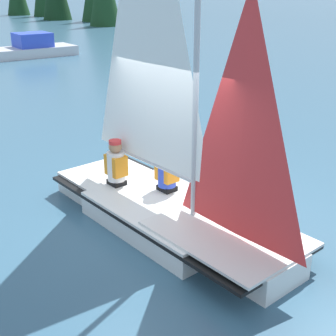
{
  "coord_description": "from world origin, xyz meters",
  "views": [
    {
      "loc": [
        5.12,
        -4.11,
        3.59
      ],
      "look_at": [
        0.0,
        0.0,
        0.98
      ],
      "focal_mm": 50.0,
      "sensor_mm": 36.0,
      "label": 1
    }
  ],
  "objects_px": {
    "sailor_helm": "(167,176)",
    "motorboat_distant": "(28,49)",
    "sailor_crew": "(116,170)",
    "sailboat_main": "(168,181)"
  },
  "relations": [
    {
      "from": "sailor_crew",
      "to": "sailor_helm",
      "type": "bearing_deg",
      "value": 33.75
    },
    {
      "from": "sailor_helm",
      "to": "sailboat_main",
      "type": "bearing_deg",
      "value": -39.05
    },
    {
      "from": "sailboat_main",
      "to": "sailor_crew",
      "type": "relative_size",
      "value": 4.97
    },
    {
      "from": "sailor_helm",
      "to": "motorboat_distant",
      "type": "distance_m",
      "value": 18.93
    },
    {
      "from": "sailboat_main",
      "to": "motorboat_distant",
      "type": "height_order",
      "value": "sailboat_main"
    },
    {
      "from": "sailboat_main",
      "to": "sailor_crew",
      "type": "bearing_deg",
      "value": -171.11
    },
    {
      "from": "sailboat_main",
      "to": "motorboat_distant",
      "type": "bearing_deg",
      "value": 161.39
    },
    {
      "from": "sailor_crew",
      "to": "sailboat_main",
      "type": "bearing_deg",
      "value": 8.89
    },
    {
      "from": "motorboat_distant",
      "to": "sailboat_main",
      "type": "bearing_deg",
      "value": -104.29
    },
    {
      "from": "sailor_crew",
      "to": "motorboat_distant",
      "type": "bearing_deg",
      "value": 159.74
    }
  ]
}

